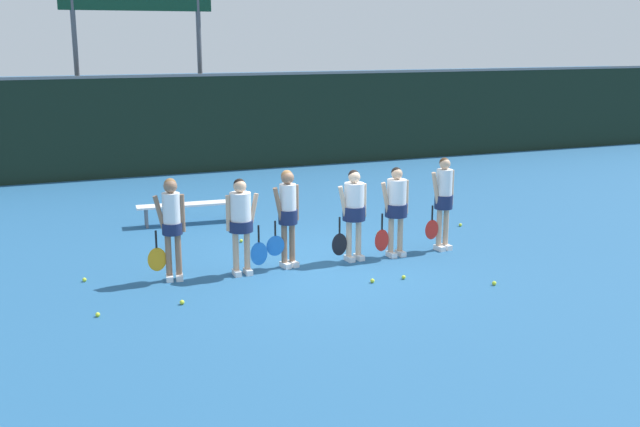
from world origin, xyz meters
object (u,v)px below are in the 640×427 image
(tennis_ball_1, at_px, (378,233))
(tennis_ball_11, at_px, (98,315))
(tennis_ball_4, at_px, (241,241))
(tennis_ball_5, at_px, (182,302))
(player_4, at_px, (396,204))
(tennis_ball_3, at_px, (372,281))
(player_2, at_px, (287,211))
(player_1, at_px, (241,218))
(bench_courtside, at_px, (188,206))
(player_5, at_px, (443,197))
(tennis_ball_6, at_px, (494,283))
(tennis_ball_2, at_px, (404,277))
(player_3, at_px, (354,208))
(scoreboard, at_px, (137,9))
(tennis_ball_9, at_px, (273,250))
(tennis_ball_0, at_px, (84,280))
(tennis_ball_8, at_px, (460,225))
(tennis_ball_10, at_px, (152,262))
(player_0, at_px, (171,221))

(tennis_ball_1, bearing_deg, tennis_ball_11, -155.49)
(tennis_ball_4, bearing_deg, tennis_ball_11, -134.20)
(tennis_ball_5, bearing_deg, player_4, 14.84)
(tennis_ball_3, bearing_deg, tennis_ball_5, 177.43)
(player_4, relative_size, tennis_ball_3, 23.29)
(player_2, xyz_separation_m, player_4, (2.01, -0.11, -0.03))
(player_1, distance_m, player_2, 0.86)
(tennis_ball_1, xyz_separation_m, tennis_ball_11, (-5.68, -2.59, -0.00))
(bench_courtside, distance_m, player_2, 3.82)
(player_5, height_order, tennis_ball_4, player_5)
(player_4, xyz_separation_m, tennis_ball_1, (0.38, 1.45, -0.92))
(tennis_ball_1, relative_size, tennis_ball_6, 0.95)
(player_2, xyz_separation_m, tennis_ball_2, (1.53, -1.35, -0.96))
(tennis_ball_5, height_order, tennis_ball_11, tennis_ball_5)
(player_3, bearing_deg, tennis_ball_11, -170.38)
(player_5, bearing_deg, tennis_ball_5, -175.19)
(player_2, height_order, tennis_ball_6, player_2)
(tennis_ball_2, bearing_deg, scoreboard, 100.64)
(tennis_ball_6, bearing_deg, tennis_ball_11, 171.36)
(player_3, distance_m, tennis_ball_11, 4.74)
(tennis_ball_4, relative_size, tennis_ball_6, 0.94)
(scoreboard, bearing_deg, tennis_ball_5, -96.39)
(tennis_ball_9, relative_size, tennis_ball_11, 1.02)
(tennis_ball_1, bearing_deg, tennis_ball_5, -150.43)
(tennis_ball_0, relative_size, tennis_ball_8, 0.99)
(tennis_ball_5, bearing_deg, tennis_ball_1, 29.57)
(player_3, relative_size, tennis_ball_4, 24.74)
(player_3, height_order, player_4, player_4)
(player_4, relative_size, tennis_ball_1, 24.43)
(player_3, bearing_deg, tennis_ball_10, 156.54)
(player_1, height_order, tennis_ball_6, player_1)
(player_3, height_order, tennis_ball_5, player_3)
(bench_courtside, distance_m, player_3, 4.32)
(player_4, bearing_deg, player_1, 176.89)
(scoreboard, bearing_deg, player_5, -70.86)
(tennis_ball_2, relative_size, tennis_ball_11, 0.99)
(player_1, height_order, player_2, player_2)
(tennis_ball_1, xyz_separation_m, tennis_ball_4, (-2.71, 0.46, -0.00))
(player_2, xyz_separation_m, tennis_ball_10, (-2.15, 1.05, -0.95))
(tennis_ball_4, height_order, tennis_ball_8, tennis_ball_8)
(tennis_ball_0, bearing_deg, scoreboard, 75.89)
(player_2, distance_m, tennis_ball_10, 2.57)
(tennis_ball_4, relative_size, tennis_ball_9, 0.98)
(player_3, height_order, player_5, player_5)
(player_0, xyz_separation_m, tennis_ball_6, (4.69, -2.18, -0.95))
(player_5, relative_size, tennis_ball_10, 24.34)
(player_1, bearing_deg, tennis_ball_1, 24.36)
(player_1, height_order, tennis_ball_5, player_1)
(tennis_ball_10, bearing_deg, tennis_ball_9, -1.70)
(player_1, relative_size, player_2, 0.96)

